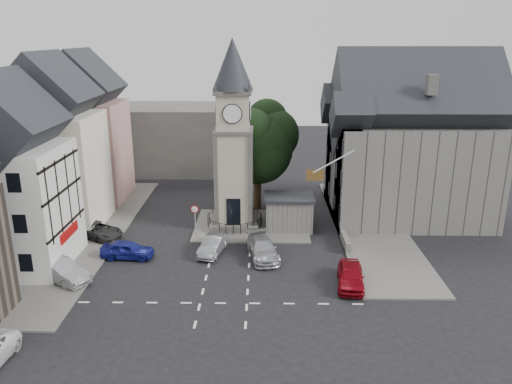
{
  "coord_description": "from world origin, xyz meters",
  "views": [
    {
      "loc": [
        2.46,
        -33.75,
        16.4
      ],
      "look_at": [
        1.95,
        5.0,
        4.17
      ],
      "focal_mm": 35.0,
      "sensor_mm": 36.0,
      "label": 1
    }
  ],
  "objects_px": {
    "clock_tower": "(234,137)",
    "pedestrian": "(341,219)",
    "car_west_blue": "(127,250)",
    "stone_shelter": "(289,212)",
    "car_east_red": "(350,276)"
  },
  "relations": [
    {
      "from": "car_east_red",
      "to": "pedestrian",
      "type": "height_order",
      "value": "pedestrian"
    },
    {
      "from": "stone_shelter",
      "to": "pedestrian",
      "type": "height_order",
      "value": "stone_shelter"
    },
    {
      "from": "clock_tower",
      "to": "pedestrian",
      "type": "height_order",
      "value": "clock_tower"
    },
    {
      "from": "clock_tower",
      "to": "car_west_blue",
      "type": "height_order",
      "value": "clock_tower"
    },
    {
      "from": "stone_shelter",
      "to": "pedestrian",
      "type": "xyz_separation_m",
      "value": [
        4.59,
        0.03,
        -0.62
      ]
    },
    {
      "from": "clock_tower",
      "to": "pedestrian",
      "type": "relative_size",
      "value": 8.79
    },
    {
      "from": "stone_shelter",
      "to": "pedestrian",
      "type": "bearing_deg",
      "value": 0.35
    },
    {
      "from": "clock_tower",
      "to": "car_east_red",
      "type": "bearing_deg",
      "value": -52.28
    },
    {
      "from": "stone_shelter",
      "to": "car_west_blue",
      "type": "bearing_deg",
      "value": -153.49
    },
    {
      "from": "clock_tower",
      "to": "car_west_blue",
      "type": "xyz_separation_m",
      "value": [
        -7.86,
        -6.81,
        -7.43
      ]
    },
    {
      "from": "car_east_red",
      "to": "car_west_blue",
      "type": "bearing_deg",
      "value": 172.89
    },
    {
      "from": "car_west_blue",
      "to": "car_east_red",
      "type": "height_order",
      "value": "car_east_red"
    },
    {
      "from": "car_east_red",
      "to": "clock_tower",
      "type": "bearing_deg",
      "value": 134.96
    },
    {
      "from": "stone_shelter",
      "to": "pedestrian",
      "type": "relative_size",
      "value": 2.33
    },
    {
      "from": "car_west_blue",
      "to": "stone_shelter",
      "type": "bearing_deg",
      "value": -60.08
    }
  ]
}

